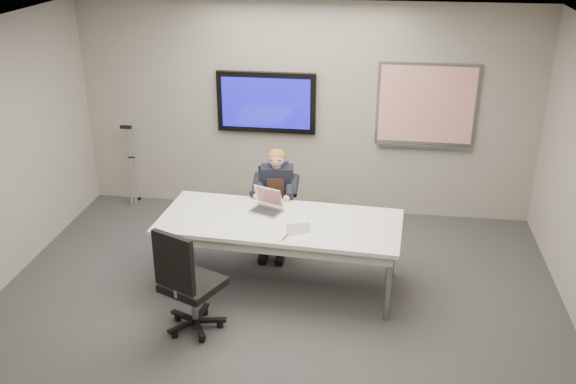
# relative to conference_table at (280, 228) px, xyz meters

# --- Properties ---
(floor) EXTENTS (6.00, 6.00, 0.02)m
(floor) POSITION_rel_conference_table_xyz_m (0.01, -0.97, -0.70)
(floor) COLOR #373739
(floor) RESTS_ON ground
(ceiling) EXTENTS (6.00, 6.00, 0.02)m
(ceiling) POSITION_rel_conference_table_xyz_m (0.01, -0.97, 2.10)
(ceiling) COLOR white
(ceiling) RESTS_ON wall_back
(wall_back) EXTENTS (6.00, 0.02, 2.80)m
(wall_back) POSITION_rel_conference_table_xyz_m (0.01, 2.03, 0.70)
(wall_back) COLOR gray
(wall_back) RESTS_ON ground
(conference_table) EXTENTS (2.61, 1.21, 0.79)m
(conference_table) POSITION_rel_conference_table_xyz_m (0.00, 0.00, 0.00)
(conference_table) COLOR white
(conference_table) RESTS_ON ground
(tv_display) EXTENTS (1.30, 0.09, 0.80)m
(tv_display) POSITION_rel_conference_table_xyz_m (-0.49, 1.98, 0.80)
(tv_display) COLOR black
(tv_display) RESTS_ON wall_back
(whiteboard) EXTENTS (1.25, 0.08, 1.10)m
(whiteboard) POSITION_rel_conference_table_xyz_m (1.56, 2.00, 0.83)
(whiteboard) COLOR gray
(whiteboard) RESTS_ON wall_back
(office_chair_far) EXTENTS (0.59, 0.59, 0.96)m
(office_chair_far) POSITION_rel_conference_table_xyz_m (-0.19, 0.99, -0.40)
(office_chair_far) COLOR black
(office_chair_far) RESTS_ON ground
(office_chair_near) EXTENTS (0.72, 0.72, 1.13)m
(office_chair_near) POSITION_rel_conference_table_xyz_m (-0.72, -0.97, -0.34)
(office_chair_near) COLOR black
(office_chair_near) RESTS_ON ground
(seated_person) EXTENTS (0.41, 0.70, 1.25)m
(seated_person) POSITION_rel_conference_table_xyz_m (-0.18, 0.76, -0.19)
(seated_person) COLOR #1F2433
(seated_person) RESTS_ON office_chair_far
(crutch) EXTENTS (0.16, 0.51, 1.24)m
(crutch) POSITION_rel_conference_table_xyz_m (-2.34, 1.84, -0.09)
(crutch) COLOR #B3B5BC
(crutch) RESTS_ON ground
(laptop) EXTENTS (0.40, 0.43, 0.24)m
(laptop) POSITION_rel_conference_table_xyz_m (-0.18, 0.23, 0.15)
(laptop) COLOR #ABABAD
(laptop) RESTS_ON conference_table
(name_tent) EXTENTS (0.25, 0.16, 0.10)m
(name_tent) POSITION_rel_conference_table_xyz_m (0.23, -0.26, 0.14)
(name_tent) COLOR white
(name_tent) RESTS_ON conference_table
(pen) EXTENTS (0.05, 0.14, 0.01)m
(pen) POSITION_rel_conference_table_xyz_m (0.12, -0.39, 0.10)
(pen) COLOR black
(pen) RESTS_ON conference_table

